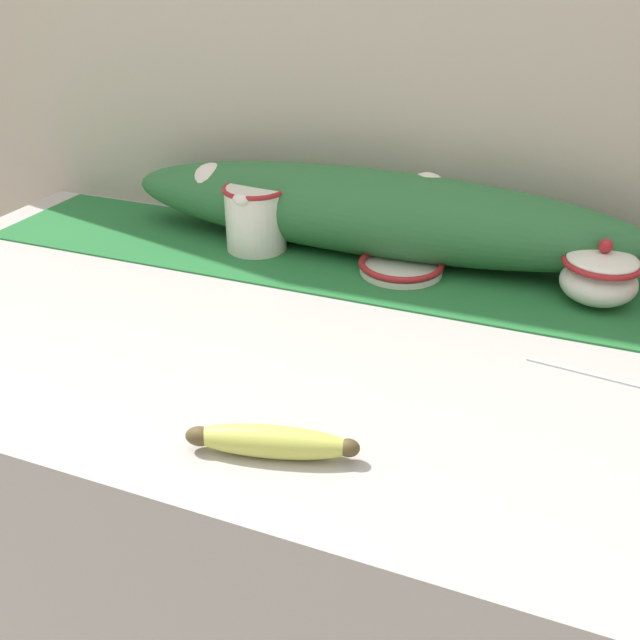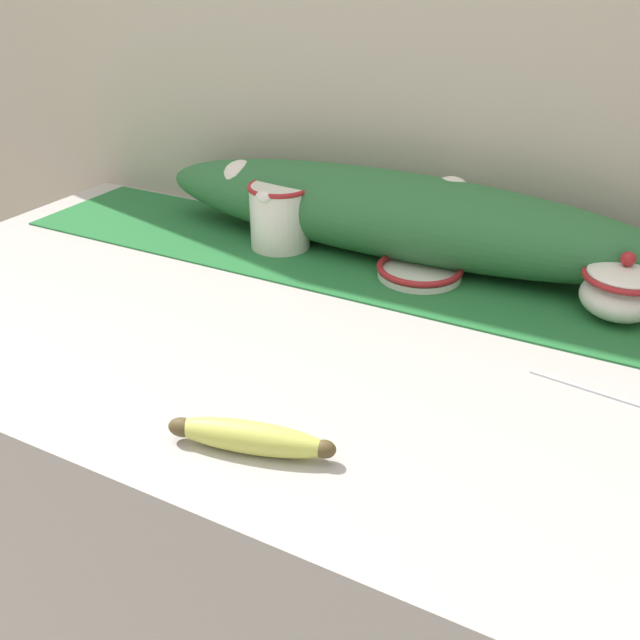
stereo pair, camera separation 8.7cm
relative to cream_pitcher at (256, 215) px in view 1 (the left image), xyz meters
The scene contains 8 objects.
countertop 0.60m from the cream_pitcher, 50.83° to the right, with size 1.40×0.71×0.94m, color #B7B2AD.
back_wall 0.31m from the cream_pitcher, 40.07° to the left, with size 2.20×0.04×2.40m, color #B7AD99.
table_runner 0.19m from the cream_pitcher, ahead, with size 1.29×0.25×0.00m, color #236B33.
cream_pitcher is the anchor object (origin of this frame).
sugar_bowl 0.54m from the cream_pitcher, ahead, with size 0.11×0.11×0.10m.
small_dish 0.26m from the cream_pitcher, ahead, with size 0.13×0.13×0.02m.
banana 0.54m from the cream_pitcher, 62.39° to the right, with size 0.18×0.07×0.03m.
poinsettia_garland 0.19m from the cream_pitcher, 16.36° to the left, with size 0.87×0.15×0.14m.
Camera 1 is at (0.33, -0.77, 1.40)m, focal length 40.00 mm.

